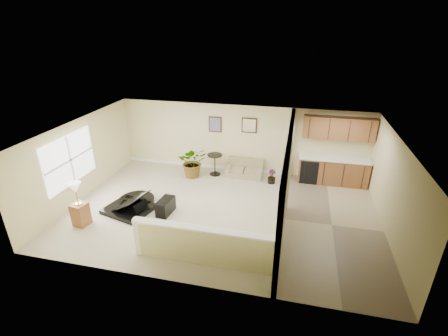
% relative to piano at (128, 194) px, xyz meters
% --- Properties ---
extents(floor, '(9.00, 9.00, 0.00)m').
position_rel_piano_xyz_m(floor, '(2.74, 0.47, -0.51)').
color(floor, '#B5AB8C').
rests_on(floor, ground).
extents(back_wall, '(9.00, 0.04, 2.50)m').
position_rel_piano_xyz_m(back_wall, '(2.74, 3.47, 0.74)').
color(back_wall, beige).
rests_on(back_wall, floor).
extents(front_wall, '(9.00, 0.04, 2.50)m').
position_rel_piano_xyz_m(front_wall, '(2.74, -2.53, 0.74)').
color(front_wall, beige).
rests_on(front_wall, floor).
extents(left_wall, '(0.04, 6.00, 2.50)m').
position_rel_piano_xyz_m(left_wall, '(-1.76, 0.47, 0.74)').
color(left_wall, beige).
rests_on(left_wall, floor).
extents(right_wall, '(0.04, 6.00, 2.50)m').
position_rel_piano_xyz_m(right_wall, '(7.24, 0.47, 0.74)').
color(right_wall, beige).
rests_on(right_wall, floor).
extents(ceiling, '(9.00, 6.00, 0.04)m').
position_rel_piano_xyz_m(ceiling, '(2.74, 0.47, 1.99)').
color(ceiling, white).
rests_on(ceiling, back_wall).
extents(kitchen_vinyl, '(2.70, 6.00, 0.01)m').
position_rel_piano_xyz_m(kitchen_vinyl, '(5.89, 0.47, -0.51)').
color(kitchen_vinyl, tan).
rests_on(kitchen_vinyl, floor).
extents(interior_partition, '(0.18, 5.99, 2.50)m').
position_rel_piano_xyz_m(interior_partition, '(4.54, 0.72, 0.71)').
color(interior_partition, beige).
rests_on(interior_partition, floor).
extents(pony_half_wall, '(3.42, 0.22, 1.00)m').
position_rel_piano_xyz_m(pony_half_wall, '(2.82, -1.83, 0.01)').
color(pony_half_wall, beige).
rests_on(pony_half_wall, floor).
extents(left_window, '(0.05, 2.15, 1.45)m').
position_rel_piano_xyz_m(left_window, '(-1.75, -0.03, 0.94)').
color(left_window, white).
rests_on(left_window, left_wall).
extents(wall_art_left, '(0.48, 0.04, 0.58)m').
position_rel_piano_xyz_m(wall_art_left, '(1.79, 3.44, 1.24)').
color(wall_art_left, '#352313').
rests_on(wall_art_left, back_wall).
extents(wall_mirror, '(0.55, 0.04, 0.55)m').
position_rel_piano_xyz_m(wall_mirror, '(3.04, 3.44, 1.29)').
color(wall_mirror, '#352313').
rests_on(wall_mirror, back_wall).
extents(kitchen_cabinets, '(2.36, 0.65, 2.33)m').
position_rel_piano_xyz_m(kitchen_cabinets, '(5.93, 3.20, 0.36)').
color(kitchen_cabinets, '#975431').
rests_on(kitchen_cabinets, floor).
extents(piano, '(1.73, 1.74, 1.22)m').
position_rel_piano_xyz_m(piano, '(0.00, 0.00, 0.00)').
color(piano, black).
rests_on(piano, floor).
extents(piano_bench, '(0.40, 0.70, 0.45)m').
position_rel_piano_xyz_m(piano_bench, '(1.16, 0.02, -0.29)').
color(piano_bench, black).
rests_on(piano_bench, floor).
extents(loveseat, '(1.31, 0.75, 0.75)m').
position_rel_piano_xyz_m(loveseat, '(2.98, 3.11, -0.22)').
color(loveseat, tan).
rests_on(loveseat, floor).
extents(accent_table, '(0.55, 0.55, 0.79)m').
position_rel_piano_xyz_m(accent_table, '(1.91, 2.90, -0.00)').
color(accent_table, black).
rests_on(accent_table, floor).
extents(palm_plant, '(1.26, 1.18, 1.14)m').
position_rel_piano_xyz_m(palm_plant, '(1.17, 2.60, 0.05)').
color(palm_plant, black).
rests_on(palm_plant, floor).
extents(small_plant, '(0.36, 0.36, 0.50)m').
position_rel_piano_xyz_m(small_plant, '(4.00, 2.68, -0.30)').
color(small_plant, black).
rests_on(small_plant, floor).
extents(lamp_stand, '(0.43, 0.43, 1.29)m').
position_rel_piano_xyz_m(lamp_stand, '(-0.90, -1.05, 0.04)').
color(lamp_stand, '#975431').
rests_on(lamp_stand, floor).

